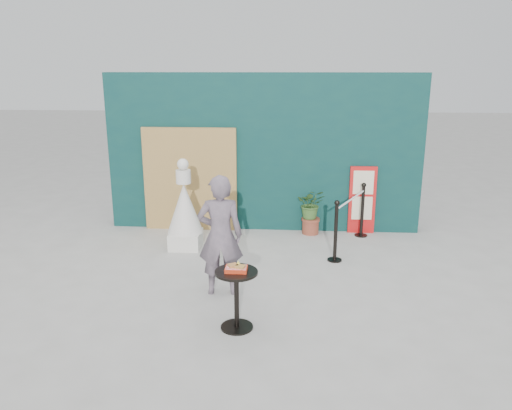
% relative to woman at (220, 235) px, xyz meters
% --- Properties ---
extents(ground, '(60.00, 60.00, 0.00)m').
position_rel_woman_xyz_m(ground, '(0.41, -0.12, -0.86)').
color(ground, '#ADAAA5').
rests_on(ground, ground).
extents(back_wall, '(6.00, 0.30, 3.00)m').
position_rel_woman_xyz_m(back_wall, '(0.41, 3.03, 0.64)').
color(back_wall, '#0B3031').
rests_on(back_wall, ground).
extents(bamboo_fence, '(1.80, 0.08, 2.00)m').
position_rel_woman_xyz_m(bamboo_fence, '(-0.99, 2.82, 0.14)').
color(bamboo_fence, tan).
rests_on(bamboo_fence, ground).
extents(woman, '(0.66, 0.47, 1.71)m').
position_rel_woman_xyz_m(woman, '(0.00, 0.00, 0.00)').
color(woman, slate).
rests_on(woman, ground).
extents(menu_board, '(0.50, 0.07, 1.30)m').
position_rel_woman_xyz_m(menu_board, '(2.31, 2.84, -0.21)').
color(menu_board, red).
rests_on(menu_board, ground).
extents(statue, '(0.62, 0.62, 1.60)m').
position_rel_woman_xyz_m(statue, '(-0.88, 1.77, -0.20)').
color(statue, silver).
rests_on(statue, ground).
extents(cafe_table, '(0.52, 0.52, 0.75)m').
position_rel_woman_xyz_m(cafe_table, '(0.33, -0.97, -0.36)').
color(cafe_table, black).
rests_on(cafe_table, ground).
extents(food_basket, '(0.26, 0.19, 0.11)m').
position_rel_woman_xyz_m(food_basket, '(0.33, -0.97, -0.07)').
color(food_basket, red).
rests_on(food_basket, cafe_table).
extents(planter, '(0.52, 0.45, 0.88)m').
position_rel_woman_xyz_m(planter, '(1.34, 2.71, -0.34)').
color(planter, brown).
rests_on(planter, ground).
extents(stanchion_barrier, '(0.84, 1.54, 1.03)m').
position_rel_woman_xyz_m(stanchion_barrier, '(2.00, 1.99, -0.36)').
color(stanchion_barrier, black).
rests_on(stanchion_barrier, ground).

